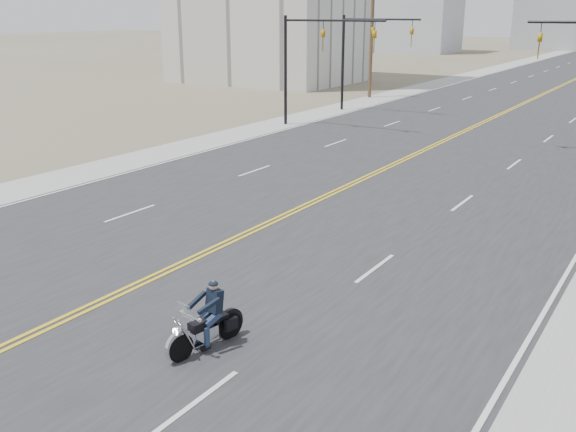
% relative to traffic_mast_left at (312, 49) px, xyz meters
% --- Properties ---
extents(road, '(20.00, 200.00, 0.01)m').
position_rel_traffic_mast_left_xyz_m(road, '(8.98, 38.00, -4.93)').
color(road, '#303033').
rests_on(road, ground).
extents(sidewalk_left, '(3.00, 200.00, 0.01)m').
position_rel_traffic_mast_left_xyz_m(sidewalk_left, '(-2.52, 38.00, -4.93)').
color(sidewalk_left, '#A5A5A0').
rests_on(sidewalk_left, ground).
extents(traffic_mast_left, '(7.10, 0.26, 7.00)m').
position_rel_traffic_mast_left_xyz_m(traffic_mast_left, '(0.00, 0.00, 0.00)').
color(traffic_mast_left, black).
rests_on(traffic_mast_left, ground).
extents(traffic_mast_far, '(6.10, 0.26, 7.00)m').
position_rel_traffic_mast_left_xyz_m(traffic_mast_far, '(-0.33, 8.00, -0.06)').
color(traffic_mast_far, black).
rests_on(traffic_mast_far, ground).
extents(utility_pole_left, '(2.20, 0.30, 10.50)m').
position_rel_traffic_mast_left_xyz_m(utility_pole_left, '(-3.52, 16.00, 0.54)').
color(utility_pole_left, brown).
rests_on(utility_pole_left, ground).
extents(haze_bldg_f, '(12.00, 12.00, 16.00)m').
position_rel_traffic_mast_left_xyz_m(haze_bldg_f, '(-41.02, 98.00, 3.06)').
color(haze_bldg_f, '#ADB2B7').
rests_on(haze_bldg_f, ground).
extents(motorcyclist, '(1.21, 2.12, 1.56)m').
position_rel_traffic_mast_left_xyz_m(motorcyclist, '(12.81, -26.29, -4.16)').
color(motorcyclist, black).
rests_on(motorcyclist, ground).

